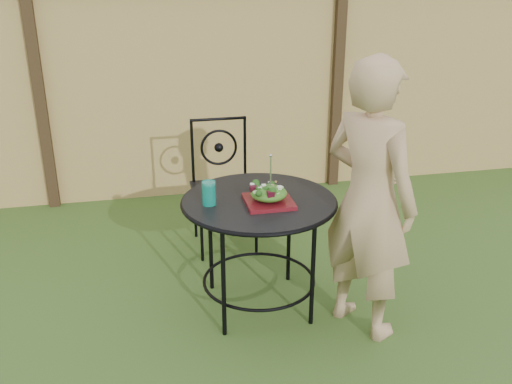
{
  "coord_description": "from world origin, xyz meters",
  "views": [
    {
      "loc": [
        -0.54,
        -2.8,
        2.01
      ],
      "look_at": [
        0.13,
        0.26,
        0.75
      ],
      "focal_mm": 40.0,
      "sensor_mm": 36.0,
      "label": 1
    }
  ],
  "objects_px": {
    "patio_table": "(259,221)",
    "salad_plate": "(269,201)",
    "diner": "(369,200)",
    "patio_chair": "(223,181)"
  },
  "relations": [
    {
      "from": "patio_table",
      "to": "salad_plate",
      "type": "xyz_separation_m",
      "value": [
        0.04,
        -0.07,
        0.15
      ]
    },
    {
      "from": "patio_table",
      "to": "diner",
      "type": "bearing_deg",
      "value": -30.42
    },
    {
      "from": "patio_chair",
      "to": "diner",
      "type": "xyz_separation_m",
      "value": [
        0.62,
        -1.23,
        0.3
      ]
    },
    {
      "from": "patio_table",
      "to": "diner",
      "type": "xyz_separation_m",
      "value": [
        0.55,
        -0.32,
        0.21
      ]
    },
    {
      "from": "patio_table",
      "to": "patio_chair",
      "type": "height_order",
      "value": "patio_chair"
    },
    {
      "from": "patio_table",
      "to": "patio_chair",
      "type": "relative_size",
      "value": 0.97
    },
    {
      "from": "patio_table",
      "to": "salad_plate",
      "type": "relative_size",
      "value": 3.42
    },
    {
      "from": "salad_plate",
      "to": "diner",
      "type": "bearing_deg",
      "value": -25.98
    },
    {
      "from": "patio_chair",
      "to": "diner",
      "type": "bearing_deg",
      "value": -63.05
    },
    {
      "from": "patio_chair",
      "to": "salad_plate",
      "type": "xyz_separation_m",
      "value": [
        0.12,
        -0.98,
        0.23
      ]
    }
  ]
}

